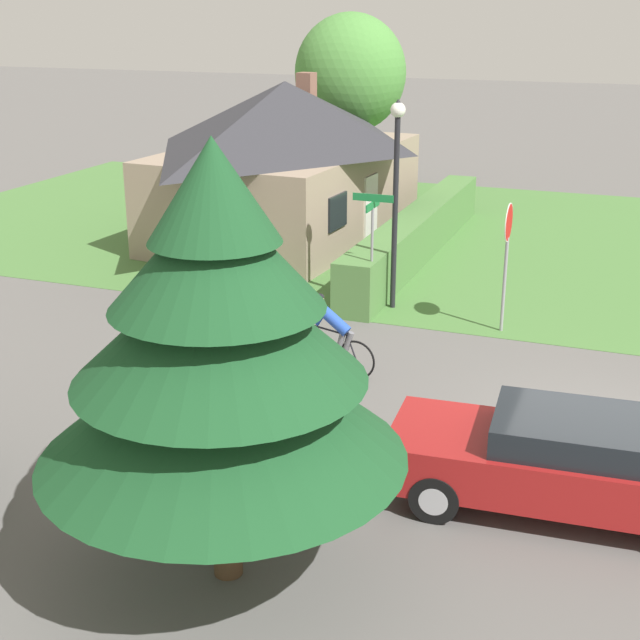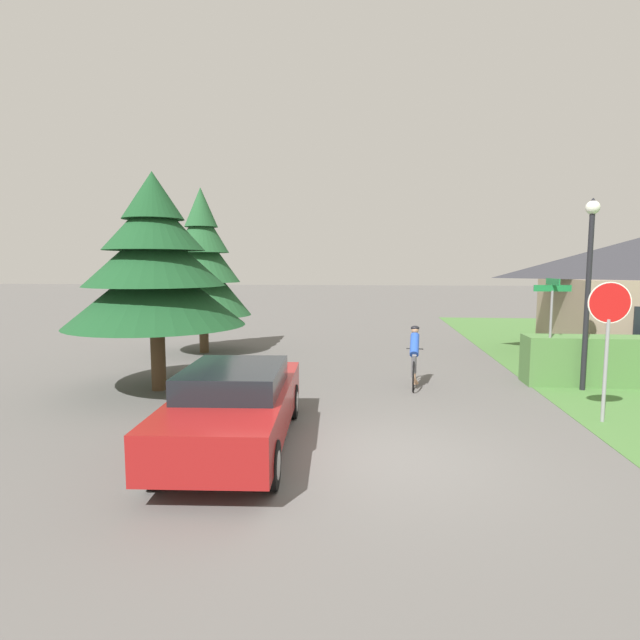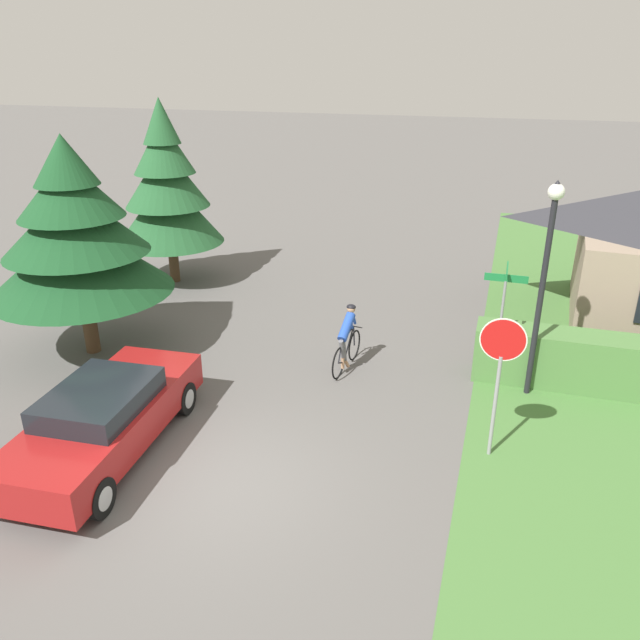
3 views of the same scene
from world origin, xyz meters
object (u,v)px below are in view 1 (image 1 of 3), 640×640
at_px(stop_sign, 507,240).
at_px(deciduous_tree_right, 350,73).
at_px(street_name_sign, 372,233).
at_px(conifer_tall_near, 219,342).
at_px(cottage_house, 286,157).
at_px(cyclist, 332,336).
at_px(street_lamp, 396,176).
at_px(sedan_left_lane, 566,462).

distance_m(stop_sign, deciduous_tree_right, 15.48).
relative_size(stop_sign, street_name_sign, 1.01).
bearing_deg(conifer_tall_near, cottage_house, 20.33).
bearing_deg(deciduous_tree_right, cyclist, -162.11).
bearing_deg(cottage_house, deciduous_tree_right, 7.58).
distance_m(stop_sign, street_name_sign, 2.88).
xyz_separation_m(street_lamp, street_name_sign, (-0.72, 0.29, -1.13)).
relative_size(street_name_sign, conifer_tall_near, 0.52).
distance_m(sedan_left_lane, cyclist, 5.68).
distance_m(stop_sign, conifer_tall_near, 9.89).
height_order(stop_sign, conifer_tall_near, conifer_tall_near).
bearing_deg(street_lamp, street_name_sign, 157.92).
distance_m(street_lamp, street_name_sign, 1.37).
distance_m(sedan_left_lane, street_name_sign, 8.40).
xyz_separation_m(cottage_house, cyclist, (-9.48, -4.88, -1.59)).
height_order(cottage_house, street_name_sign, cottage_house).
relative_size(cyclist, deciduous_tree_right, 0.28).
height_order(stop_sign, street_lamp, street_lamp).
xyz_separation_m(sedan_left_lane, conifer_tall_near, (-2.92, 3.62, 2.28)).
relative_size(street_lamp, conifer_tall_near, 0.88).
bearing_deg(sedan_left_lane, street_lamp, -62.03).
height_order(cottage_house, stop_sign, cottage_house).
distance_m(street_lamp, deciduous_tree_right, 13.59).
xyz_separation_m(street_name_sign, conifer_tall_near, (-9.66, -1.26, 1.12)).
distance_m(cottage_house, deciduous_tree_right, 7.32).
relative_size(cyclist, stop_sign, 0.65).
bearing_deg(stop_sign, cottage_house, -128.59).
bearing_deg(street_lamp, stop_sign, -104.54).
xyz_separation_m(cyclist, street_lamp, (4.09, 0.01, 2.29)).
distance_m(cyclist, conifer_tall_near, 6.76).
xyz_separation_m(stop_sign, street_name_sign, (-0.05, 2.88, -0.09)).
relative_size(cyclist, street_lamp, 0.38).
height_order(cottage_house, sedan_left_lane, cottage_house).
bearing_deg(cottage_house, street_lamp, -134.03).
xyz_separation_m(cottage_house, deciduous_tree_right, (7.06, 0.46, 1.88)).
xyz_separation_m(sedan_left_lane, cyclist, (3.36, 4.58, 0.00)).
distance_m(cottage_house, conifer_tall_near, 16.82).
height_order(sedan_left_lane, stop_sign, stop_sign).
bearing_deg(conifer_tall_near, street_lamp, 5.36).
bearing_deg(deciduous_tree_right, stop_sign, -148.90).
bearing_deg(street_name_sign, deciduous_tree_right, 20.92).
distance_m(sedan_left_lane, deciduous_tree_right, 22.51).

